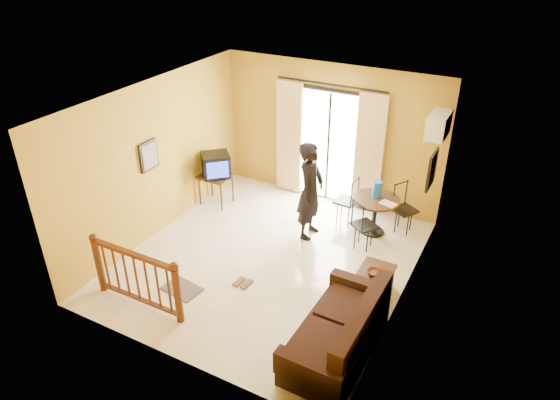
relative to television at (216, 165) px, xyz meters
The scene contains 19 objects.
ground 2.39m from the television, 33.28° to the right, with size 5.00×5.00×0.00m, color beige.
room_shell 2.39m from the television, 33.28° to the right, with size 5.00×5.00×5.00m.
balcony_door 2.25m from the television, 32.87° to the left, with size 2.25×0.14×2.46m.
tv_table 0.32m from the television, behind, with size 0.62×0.52×0.62m.
television is the anchor object (origin of this frame).
picture_left 1.62m from the television, 103.77° to the right, with size 0.05×0.42×0.52m.
dining_table 3.19m from the television, ahead, with size 0.85×0.85×0.71m.
water_jug 3.17m from the television, ahead, with size 0.16×0.16×0.31m, color blue.
serving_tray 3.42m from the television, ahead, with size 0.28×0.18×0.02m, color white.
dining_chairs 3.24m from the television, ahead, with size 1.57×1.39×0.95m.
air_conditioner 4.23m from the television, 10.37° to the left, with size 0.31×0.60×0.40m.
botanical_print 4.16m from the television, ahead, with size 0.05×0.50×0.60m.
coffee_table 3.99m from the television, 19.79° to the right, with size 0.50×0.90×0.40m.
bowl 3.96m from the television, 19.26° to the right, with size 0.21×0.21×0.07m, color brown.
sofa 4.59m from the television, 35.29° to the right, with size 0.91×1.90×0.90m.
standing_person 2.14m from the television, ahead, with size 0.66×0.43×1.81m, color black.
stair_balustrade 3.22m from the television, 77.08° to the right, with size 1.63×0.13×1.04m.
doormat 2.89m from the television, 67.71° to the right, with size 0.60×0.40×0.02m, color #534C42.
sandals 2.82m from the television, 47.56° to the right, with size 0.26×0.26×0.03m.
Camera 1 is at (3.42, -6.03, 5.04)m, focal length 32.00 mm.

